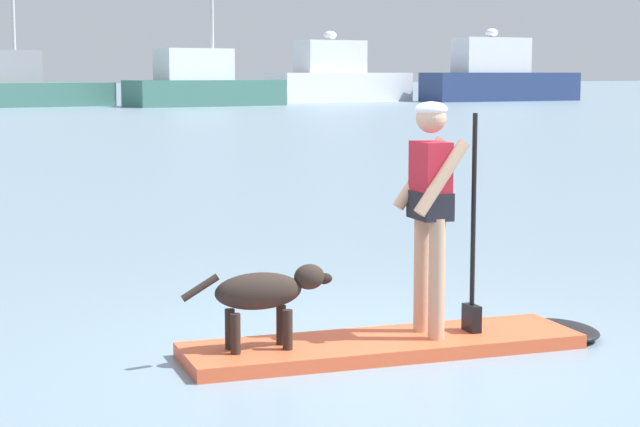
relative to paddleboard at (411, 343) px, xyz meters
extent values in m
plane|color=gray|center=(-0.22, 0.03, -0.05)|extent=(400.00, 400.00, 0.00)
cube|color=#E55933|center=(-0.22, 0.03, 0.00)|extent=(3.00, 1.18, 0.10)
ellipsoid|color=black|center=(1.22, -0.17, 0.00)|extent=(0.66, 0.81, 0.10)
cylinder|color=tan|center=(0.15, 0.11, 0.49)|extent=(0.12, 0.12, 0.88)
cylinder|color=tan|center=(0.12, -0.15, 0.49)|extent=(0.12, 0.12, 0.88)
cube|color=black|center=(0.14, -0.02, 1.01)|extent=(0.27, 0.39, 0.20)
cube|color=#B21E2D|center=(0.14, -0.02, 1.20)|extent=(0.25, 0.36, 0.54)
sphere|color=tan|center=(0.14, -0.02, 1.64)|extent=(0.22, 0.22, 0.22)
ellipsoid|color=white|center=(0.14, -0.02, 1.70)|extent=(0.23, 0.23, 0.11)
cylinder|color=tan|center=(0.16, 0.17, 1.23)|extent=(0.43, 0.15, 0.54)
cylinder|color=tan|center=(0.11, -0.21, 1.23)|extent=(0.43, 0.15, 0.54)
cylinder|color=black|center=(0.48, -0.07, 0.86)|extent=(0.04, 0.04, 1.62)
cube|color=black|center=(0.48, -0.07, 0.15)|extent=(0.10, 0.19, 0.20)
ellipsoid|color=#2D231E|center=(-1.15, 0.16, 0.46)|extent=(0.65, 0.31, 0.26)
ellipsoid|color=#2D231E|center=(-0.78, 0.11, 0.54)|extent=(0.24, 0.19, 0.18)
ellipsoid|color=black|center=(-0.67, 0.10, 0.52)|extent=(0.13, 0.10, 0.08)
cylinder|color=#2D231E|center=(-1.55, 0.22, 0.51)|extent=(0.27, 0.09, 0.18)
cylinder|color=#2D231E|center=(-0.95, 0.21, 0.19)|extent=(0.07, 0.07, 0.28)
cylinder|color=#2D231E|center=(-0.97, 0.06, 0.19)|extent=(0.07, 0.07, 0.28)
cylinder|color=#2D231E|center=(-1.32, 0.27, 0.19)|extent=(0.07, 0.07, 0.28)
cylinder|color=#2D231E|center=(-1.34, 0.11, 0.19)|extent=(0.07, 0.07, 0.28)
cube|color=#3F7266|center=(9.01, 59.93, 0.66)|extent=(12.88, 5.08, 1.41)
cylinder|color=silver|center=(9.63, 59.93, 6.03)|extent=(0.20, 0.20, 9.33)
cube|color=#3F7266|center=(20.20, 56.22, 0.73)|extent=(9.93, 4.08, 1.57)
cube|color=silver|center=(19.47, 56.22, 2.46)|extent=(4.57, 2.75, 1.88)
cylinder|color=silver|center=(19.47, 56.22, 2.72)|extent=(3.38, 0.50, 0.14)
cube|color=white|center=(32.12, 61.22, 0.95)|extent=(10.53, 3.99, 2.01)
cube|color=silver|center=(31.34, 61.22, 3.06)|extent=(4.82, 2.73, 2.21)
ellipsoid|color=white|center=(31.34, 61.22, 4.52)|extent=(0.90, 0.90, 0.60)
cube|color=navy|center=(43.43, 57.94, 0.96)|extent=(11.94, 3.20, 2.02)
cube|color=silver|center=(42.53, 57.94, 3.19)|extent=(5.38, 2.37, 2.46)
ellipsoid|color=white|center=(42.53, 57.94, 4.77)|extent=(0.90, 0.90, 0.60)
camera|label=1|loc=(-4.17, -6.69, 1.96)|focal=61.81mm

